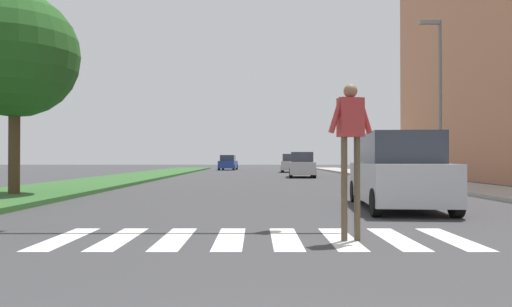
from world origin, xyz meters
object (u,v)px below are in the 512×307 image
(street_lamp_right, at_px, (438,87))
(pedestrian_performer, at_px, (350,136))
(suv_crossing, at_px, (398,173))
(sedan_distant, at_px, (291,164))
(sedan_midblock, at_px, (302,166))
(tree_mid, at_px, (15,55))
(traffic_light_gantry, at_px, (85,11))
(sedan_far_horizon, at_px, (228,163))

(street_lamp_right, distance_m, pedestrian_performer, 15.91)
(suv_crossing, xyz_separation_m, sedan_distant, (-0.35, 33.22, -0.12))
(suv_crossing, relative_size, sedan_distant, 1.09)
(sedan_midblock, bearing_deg, pedestrian_performer, -93.85)
(tree_mid, distance_m, street_lamp_right, 17.39)
(traffic_light_gantry, height_order, sedan_midblock, traffic_light_gantry)
(street_lamp_right, xyz_separation_m, sedan_distant, (-4.98, 23.95, -3.78))
(street_lamp_right, distance_m, sedan_distant, 24.76)
(traffic_light_gantry, bearing_deg, sedan_distant, 79.08)
(sedan_midblock, height_order, sedan_distant, sedan_midblock)
(suv_crossing, xyz_separation_m, sedan_midblock, (-0.47, 20.88, -0.12))
(street_lamp_right, height_order, pedestrian_performer, street_lamp_right)
(suv_crossing, xyz_separation_m, sedan_far_horizon, (-6.92, 42.05, -0.14))
(sedan_distant, bearing_deg, street_lamp_right, -78.24)
(street_lamp_right, distance_m, sedan_midblock, 13.24)
(street_lamp_right, bearing_deg, suv_crossing, -116.59)
(tree_mid, distance_m, sedan_midblock, 21.22)
(tree_mid, relative_size, sedan_midblock, 1.56)
(sedan_midblock, distance_m, sedan_distant, 12.34)
(street_lamp_right, relative_size, pedestrian_performer, 3.01)
(tree_mid, xyz_separation_m, sedan_distant, (11.36, 29.91, -3.93))
(tree_mid, height_order, sedan_midblock, tree_mid)
(pedestrian_performer, height_order, sedan_midblock, pedestrian_performer)
(sedan_far_horizon, bearing_deg, suv_crossing, -80.66)
(sedan_midblock, height_order, sedan_far_horizon, sedan_midblock)
(tree_mid, distance_m, sedan_distant, 32.23)
(tree_mid, bearing_deg, sedan_distant, 69.21)
(street_lamp_right, distance_m, sedan_far_horizon, 34.97)
(street_lamp_right, height_order, sedan_distant, street_lamp_right)
(pedestrian_performer, xyz_separation_m, sedan_distant, (1.85, 38.01, -0.85))
(sedan_distant, relative_size, sedan_far_horizon, 0.96)
(tree_mid, relative_size, suv_crossing, 1.41)
(sedan_far_horizon, bearing_deg, sedan_midblock, -73.06)
(tree_mid, relative_size, sedan_distant, 1.53)
(pedestrian_performer, bearing_deg, sedan_midblock, 86.15)
(street_lamp_right, height_order, sedan_midblock, street_lamp_right)
(tree_mid, bearing_deg, sedan_midblock, 57.42)
(traffic_light_gantry, bearing_deg, suv_crossing, 19.26)
(street_lamp_right, xyz_separation_m, sedan_far_horizon, (-11.56, 32.78, -3.80))
(sedan_far_horizon, bearing_deg, pedestrian_performer, -84.24)
(traffic_light_gantry, height_order, suv_crossing, traffic_light_gantry)
(tree_mid, xyz_separation_m, pedestrian_performer, (9.50, -8.10, -3.08))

